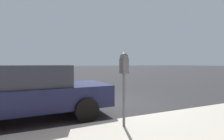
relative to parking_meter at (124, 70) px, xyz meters
The scene contains 3 objects.
ground_plane 3.16m from the parking_meter, 14.87° to the right, with size 220.00×220.00×0.00m, color #2B2B2D.
parking_meter is the anchor object (origin of this frame).
car_navy 2.80m from the parking_meter, 48.06° to the left, with size 2.10×4.44×1.50m.
Camera 1 is at (-6.20, 2.58, 1.55)m, focal length 28.00 mm.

